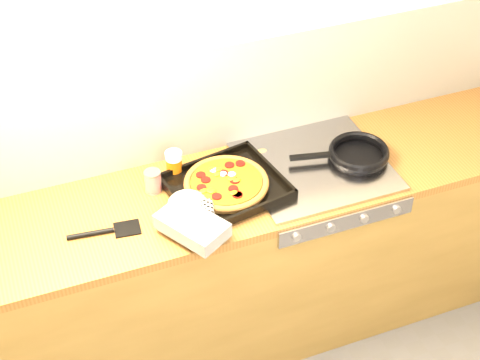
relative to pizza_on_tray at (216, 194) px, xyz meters
name	(u,v)px	position (x,y,z in m)	size (l,w,h in m)	color
room_shell	(191,105)	(0.02, 0.35, 0.20)	(3.20, 3.20, 3.20)	white
counter_run	(218,267)	(0.02, 0.06, -0.50)	(3.20, 0.62, 0.90)	olive
stovetop	(315,166)	(0.47, 0.06, -0.04)	(0.60, 0.56, 0.02)	#9E9DA2
pizza_on_tray	(216,194)	(0.00, 0.00, 0.00)	(0.60, 0.58, 0.08)	black
frying_pan	(357,153)	(0.66, 0.04, -0.01)	(0.45, 0.31, 0.04)	black
tomato_can	(153,181)	(-0.21, 0.16, 0.00)	(0.08, 0.08, 0.10)	#B10E1A
juice_glass	(174,164)	(-0.10, 0.23, 0.01)	(0.08, 0.08, 0.12)	#CF600C
wooden_spoon	(242,157)	(0.20, 0.23, -0.04)	(0.30, 0.04, 0.02)	olive
black_spatula	(106,232)	(-0.46, -0.01, -0.04)	(0.29, 0.10, 0.02)	black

